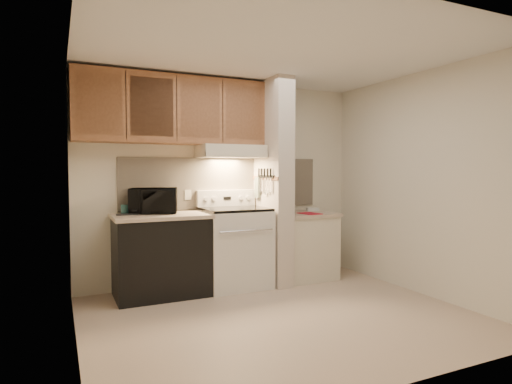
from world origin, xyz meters
TOP-DOWN VIEW (x-y plane):
  - floor at (0.00, 0.00)m, footprint 3.60×3.60m
  - ceiling at (0.00, 0.00)m, footprint 3.60×3.60m
  - wall_back at (0.00, 1.50)m, footprint 3.60×2.50m
  - wall_left at (-1.80, 0.00)m, footprint 0.02×3.00m
  - wall_right at (1.80, 0.00)m, footprint 0.02×3.00m
  - backsplash at (0.00, 1.49)m, footprint 2.60×0.02m
  - range_body at (0.00, 1.16)m, footprint 0.76×0.65m
  - oven_window at (0.00, 0.84)m, footprint 0.50×0.01m
  - oven_handle at (0.00, 0.80)m, footprint 0.65×0.02m
  - cooktop at (0.00, 1.16)m, footprint 0.74×0.64m
  - range_backguard at (0.00, 1.44)m, footprint 0.76×0.08m
  - range_display at (0.00, 1.40)m, footprint 0.10×0.01m
  - range_knob_left_outer at (-0.28, 1.40)m, footprint 0.05×0.02m
  - range_knob_left_inner at (-0.18, 1.40)m, footprint 0.05×0.02m
  - range_knob_right_inner at (0.18, 1.40)m, footprint 0.05×0.02m
  - range_knob_right_outer at (0.28, 1.40)m, footprint 0.05×0.02m
  - dishwasher_front at (-0.88, 1.17)m, footprint 1.00×0.63m
  - left_countertop at (-0.88, 1.17)m, footprint 1.04×0.67m
  - spoon_rest at (-1.23, 1.23)m, footprint 0.23×0.08m
  - teal_jar at (-1.23, 1.39)m, footprint 0.11×0.11m
  - outlet at (-0.48, 1.48)m, footprint 0.08×0.01m
  - microwave at (-0.93, 1.31)m, footprint 0.59×0.48m
  - partition_pillar at (0.51, 1.15)m, footprint 0.22×0.70m
  - pillar_trim at (0.39, 1.15)m, footprint 0.01×0.70m
  - knife_strip at (0.39, 1.10)m, footprint 0.02×0.42m
  - knife_blade_a at (0.38, 0.95)m, footprint 0.01×0.03m
  - knife_handle_a at (0.38, 0.95)m, footprint 0.02×0.02m
  - knife_blade_b at (0.38, 1.02)m, footprint 0.01×0.04m
  - knife_handle_b at (0.38, 1.03)m, footprint 0.02×0.02m
  - knife_blade_c at (0.38, 1.09)m, footprint 0.01×0.04m
  - knife_handle_c at (0.38, 1.11)m, footprint 0.02×0.02m
  - knife_blade_d at (0.38, 1.19)m, footprint 0.01×0.04m
  - knife_handle_d at (0.38, 1.19)m, footprint 0.02×0.02m
  - knife_blade_e at (0.38, 1.25)m, footprint 0.01×0.04m
  - knife_handle_e at (0.38, 1.27)m, footprint 0.02×0.02m
  - oven_mitt at (0.38, 1.32)m, footprint 0.03×0.11m
  - right_cab_base at (0.97, 1.15)m, footprint 0.70×0.60m
  - right_countertop at (0.97, 1.15)m, footprint 0.74×0.64m
  - red_folder at (0.95, 1.00)m, footprint 0.23×0.30m
  - white_box at (1.19, 1.30)m, footprint 0.18×0.15m
  - range_hood at (0.00, 1.28)m, footprint 0.78×0.44m
  - hood_lip at (0.00, 1.07)m, footprint 0.78×0.04m
  - upper_cabinets at (-0.69, 1.32)m, footprint 2.18×0.33m
  - cab_door_a at (-1.51, 1.17)m, footprint 0.46×0.01m
  - cab_gap_a at (-1.23, 1.16)m, footprint 0.01×0.01m
  - cab_door_b at (-0.96, 1.17)m, footprint 0.46×0.01m
  - cab_gap_b at (-0.69, 1.16)m, footprint 0.01×0.01m
  - cab_door_c at (-0.42, 1.17)m, footprint 0.46×0.01m
  - cab_gap_c at (-0.14, 1.16)m, footprint 0.01×0.01m
  - cab_door_d at (0.13, 1.17)m, footprint 0.46×0.01m

SIDE VIEW (x-z plane):
  - floor at x=0.00m, z-range 0.00..0.00m
  - right_cab_base at x=0.97m, z-range 0.00..0.81m
  - dishwasher_front at x=-0.88m, z-range 0.00..0.87m
  - range_body at x=0.00m, z-range 0.00..0.92m
  - oven_window at x=0.00m, z-range 0.35..0.65m
  - oven_handle at x=0.00m, z-range 0.71..0.73m
  - right_countertop at x=0.97m, z-range 0.81..0.85m
  - red_folder at x=0.95m, z-range 0.85..0.86m
  - white_box at x=1.19m, z-range 0.85..0.89m
  - left_countertop at x=-0.88m, z-range 0.87..0.91m
  - spoon_rest at x=-1.23m, z-range 0.91..0.93m
  - cooktop at x=0.00m, z-range 0.92..0.95m
  - teal_jar at x=-1.23m, z-range 0.91..1.01m
  - range_backguard at x=0.00m, z-range 0.95..1.15m
  - range_display at x=0.00m, z-range 1.03..1.07m
  - range_knob_left_outer at x=-0.28m, z-range 1.03..1.07m
  - range_knob_left_inner at x=-0.18m, z-range 1.03..1.07m
  - range_knob_right_inner at x=0.18m, z-range 1.03..1.07m
  - range_knob_right_outer at x=0.28m, z-range 1.03..1.07m
  - microwave at x=-0.93m, z-range 0.91..1.20m
  - outlet at x=-0.48m, z-range 1.04..1.16m
  - oven_mitt at x=0.38m, z-range 1.05..1.31m
  - knife_blade_c at x=0.38m, z-range 1.10..1.30m
  - knife_blade_b at x=0.38m, z-range 1.12..1.30m
  - knife_blade_e at x=0.38m, z-range 1.12..1.30m
  - knife_blade_a at x=0.38m, z-range 1.14..1.30m
  - knife_blade_d at x=0.38m, z-range 1.14..1.30m
  - backsplash at x=0.00m, z-range 0.92..1.55m
  - wall_back at x=0.00m, z-range 1.24..1.26m
  - wall_left at x=-1.80m, z-range 0.00..2.50m
  - wall_right at x=1.80m, z-range 0.00..2.50m
  - partition_pillar at x=0.51m, z-range 0.00..2.50m
  - pillar_trim at x=0.39m, z-range 1.28..1.32m
  - knife_strip at x=0.39m, z-range 1.30..1.34m
  - knife_handle_a at x=0.38m, z-range 1.32..1.42m
  - knife_handle_b at x=0.38m, z-range 1.32..1.42m
  - knife_handle_c at x=0.38m, z-range 1.32..1.42m
  - knife_handle_d at x=0.38m, z-range 1.32..1.42m
  - knife_handle_e at x=0.38m, z-range 1.32..1.42m
  - hood_lip at x=0.00m, z-range 1.55..1.61m
  - range_hood at x=0.00m, z-range 1.55..1.70m
  - upper_cabinets at x=-0.69m, z-range 1.70..2.47m
  - cab_door_a at x=-1.51m, z-range 1.77..2.40m
  - cab_gap_a at x=-1.23m, z-range 1.72..2.45m
  - cab_door_b at x=-0.96m, z-range 1.77..2.40m
  - cab_gap_b at x=-0.69m, z-range 1.72..2.45m
  - cab_door_c at x=-0.42m, z-range 1.77..2.40m
  - cab_gap_c at x=-0.14m, z-range 1.72..2.45m
  - cab_door_d at x=0.13m, z-range 1.77..2.40m
  - ceiling at x=0.00m, z-range 2.50..2.50m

